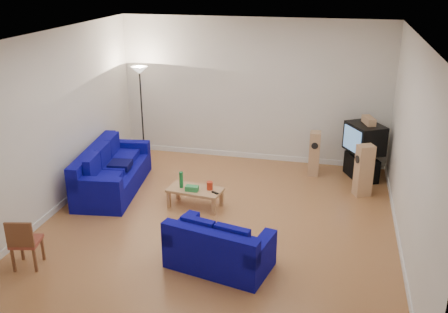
% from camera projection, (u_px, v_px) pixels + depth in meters
% --- Properties ---
extents(room, '(6.01, 6.51, 3.21)m').
position_uv_depth(room, '(218.00, 140.00, 8.15)').
color(room, brown).
rests_on(room, ground).
extents(sofa_three_seat, '(1.26, 2.37, 0.87)m').
position_uv_depth(sofa_three_seat, '(110.00, 174.00, 9.91)').
color(sofa_three_seat, '#0D0C58').
rests_on(sofa_three_seat, ground).
extents(sofa_loveseat, '(1.64, 1.14, 0.74)m').
position_uv_depth(sofa_loveseat, '(218.00, 251.00, 7.34)').
color(sofa_loveseat, '#0D0C58').
rests_on(sofa_loveseat, ground).
extents(coffee_table, '(1.05, 0.62, 0.36)m').
position_uv_depth(coffee_table, '(195.00, 191.00, 9.20)').
color(coffee_table, tan).
rests_on(coffee_table, ground).
extents(bottle, '(0.08, 0.08, 0.31)m').
position_uv_depth(bottle, '(181.00, 180.00, 9.19)').
color(bottle, '#197233').
rests_on(bottle, coffee_table).
extents(tissue_box, '(0.24, 0.13, 0.10)m').
position_uv_depth(tissue_box, '(192.00, 188.00, 9.09)').
color(tissue_box, green).
rests_on(tissue_box, coffee_table).
extents(red_canister, '(0.14, 0.14, 0.15)m').
position_uv_depth(red_canister, '(210.00, 186.00, 9.13)').
color(red_canister, red).
rests_on(red_canister, coffee_table).
extents(remote, '(0.15, 0.11, 0.02)m').
position_uv_depth(remote, '(215.00, 193.00, 9.01)').
color(remote, black).
rests_on(remote, coffee_table).
extents(tv_stand, '(0.74, 0.91, 0.49)m').
position_uv_depth(tv_stand, '(361.00, 167.00, 10.50)').
color(tv_stand, black).
rests_on(tv_stand, ground).
extents(av_receiver, '(0.38, 0.44, 0.09)m').
position_uv_depth(av_receiver, '(363.00, 154.00, 10.37)').
color(av_receiver, black).
rests_on(av_receiver, tv_stand).
extents(television, '(0.89, 0.96, 0.60)m').
position_uv_depth(television, '(364.00, 138.00, 10.28)').
color(television, black).
rests_on(television, av_receiver).
extents(centre_speaker, '(0.29, 0.45, 0.15)m').
position_uv_depth(centre_speaker, '(369.00, 121.00, 10.16)').
color(centre_speaker, tan).
rests_on(centre_speaker, television).
extents(speaker_left, '(0.23, 0.30, 0.96)m').
position_uv_depth(speaker_left, '(314.00, 154.00, 10.57)').
color(speaker_left, tan).
rests_on(speaker_left, ground).
extents(speaker_right, '(0.38, 0.34, 1.03)m').
position_uv_depth(speaker_right, '(364.00, 170.00, 9.60)').
color(speaker_right, tan).
rests_on(speaker_right, ground).
extents(floor_lamp, '(0.37, 0.37, 2.14)m').
position_uv_depth(floor_lamp, '(140.00, 83.00, 11.05)').
color(floor_lamp, black).
rests_on(floor_lamp, ground).
extents(dining_chair, '(0.47, 0.47, 0.82)m').
position_uv_depth(dining_chair, '(24.00, 241.00, 7.26)').
color(dining_chair, brown).
rests_on(dining_chair, ground).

